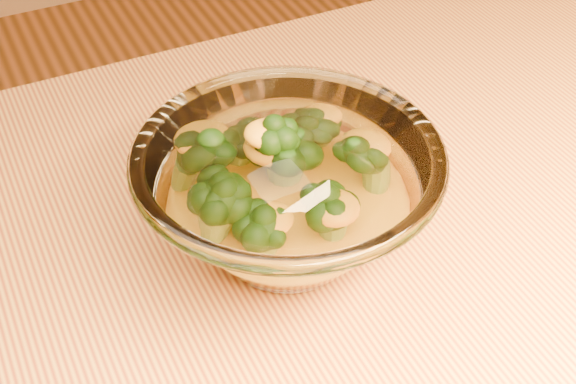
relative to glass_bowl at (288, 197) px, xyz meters
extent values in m
cube|color=#BD8B38|center=(0.02, -0.09, -0.07)|extent=(1.20, 0.80, 0.04)
cylinder|color=brown|center=(0.56, 0.25, -0.45)|extent=(0.06, 0.06, 0.71)
ellipsoid|color=white|center=(0.00, 0.00, -0.04)|extent=(0.10, 0.10, 0.02)
torus|color=white|center=(0.00, 0.00, 0.04)|extent=(0.22, 0.22, 0.01)
ellipsoid|color=orange|center=(0.00, 0.00, -0.02)|extent=(0.13, 0.13, 0.04)
camera|label=1|loc=(-0.19, -0.39, 0.38)|focal=50.00mm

